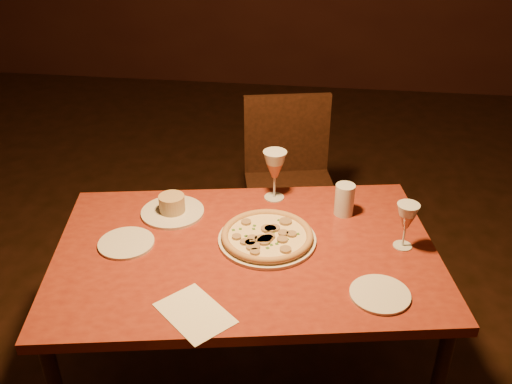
# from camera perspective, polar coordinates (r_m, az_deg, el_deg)

# --- Properties ---
(floor) EXTENTS (7.00, 7.00, 0.00)m
(floor) POSITION_cam_1_polar(r_m,az_deg,el_deg) (2.52, -2.15, -16.73)
(floor) COLOR black
(floor) RESTS_ON ground
(dining_table) EXTENTS (1.43, 1.06, 0.70)m
(dining_table) POSITION_cam_1_polar(r_m,az_deg,el_deg) (1.99, -0.99, -7.13)
(dining_table) COLOR maroon
(dining_table) RESTS_ON floor
(chair_far) EXTENTS (0.51, 0.51, 0.88)m
(chair_far) POSITION_cam_1_polar(r_m,az_deg,el_deg) (2.80, 3.35, 1.40)
(chair_far) COLOR black
(chair_far) RESTS_ON floor
(pizza_plate) EXTENTS (0.34, 0.34, 0.04)m
(pizza_plate) POSITION_cam_1_polar(r_m,az_deg,el_deg) (1.98, 1.12, -4.44)
(pizza_plate) COLOR silver
(pizza_plate) RESTS_ON dining_table
(ramekin_saucer) EXTENTS (0.24, 0.24, 0.08)m
(ramekin_saucer) POSITION_cam_1_polar(r_m,az_deg,el_deg) (2.16, -8.37, -1.57)
(ramekin_saucer) COLOR silver
(ramekin_saucer) RESTS_ON dining_table
(wine_glass_far) EXTENTS (0.09, 0.09, 0.20)m
(wine_glass_far) POSITION_cam_1_polar(r_m,az_deg,el_deg) (2.20, 1.87, 1.69)
(wine_glass_far) COLOR #BA6A4D
(wine_glass_far) RESTS_ON dining_table
(wine_glass_right) EXTENTS (0.08, 0.08, 0.17)m
(wine_glass_right) POSITION_cam_1_polar(r_m,az_deg,el_deg) (1.99, 14.73, -3.29)
(wine_glass_right) COLOR #BA6A4D
(wine_glass_right) RESTS_ON dining_table
(water_tumbler) EXTENTS (0.07, 0.07, 0.12)m
(water_tumbler) POSITION_cam_1_polar(r_m,az_deg,el_deg) (2.14, 8.84, -0.75)
(water_tumbler) COLOR silver
(water_tumbler) RESTS_ON dining_table
(side_plate_left) EXTENTS (0.19, 0.19, 0.01)m
(side_plate_left) POSITION_cam_1_polar(r_m,az_deg,el_deg) (2.03, -12.85, -5.00)
(side_plate_left) COLOR silver
(side_plate_left) RESTS_ON dining_table
(side_plate_near) EXTENTS (0.19, 0.19, 0.01)m
(side_plate_near) POSITION_cam_1_polar(r_m,az_deg,el_deg) (1.80, 12.29, -9.96)
(side_plate_near) COLOR silver
(side_plate_near) RESTS_ON dining_table
(menu_card) EXTENTS (0.27, 0.27, 0.00)m
(menu_card) POSITION_cam_1_polar(r_m,az_deg,el_deg) (1.71, -6.14, -11.96)
(menu_card) COLOR white
(menu_card) RESTS_ON dining_table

